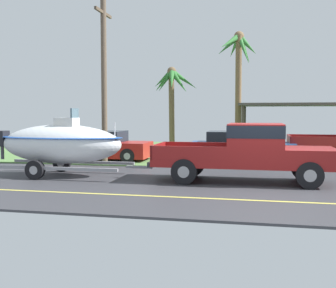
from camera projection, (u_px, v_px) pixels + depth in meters
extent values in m
cube|color=#38383D|center=(264.00, 189.00, 12.34)|extent=(36.00, 8.00, 0.06)
cube|color=#567F42|center=(261.00, 153.00, 23.07)|extent=(36.00, 14.00, 0.11)
cube|color=#DBCC4C|center=(265.00, 201.00, 10.58)|extent=(34.20, 0.12, 0.01)
cube|color=maroon|center=(243.00, 162.00, 13.49)|extent=(5.64, 2.01, 0.22)
cube|color=maroon|center=(309.00, 154.00, 13.05)|extent=(1.58, 2.01, 0.38)
cube|color=maroon|center=(256.00, 141.00, 13.36)|extent=(1.69, 2.01, 1.13)
cube|color=black|center=(256.00, 131.00, 13.34)|extent=(1.71, 2.03, 0.38)
cube|color=#621111|center=(192.00, 157.00, 13.82)|extent=(2.37, 2.01, 0.04)
cube|color=maroon|center=(197.00, 148.00, 14.75)|extent=(2.37, 0.08, 0.45)
cube|color=maroon|center=(188.00, 154.00, 12.87)|extent=(2.37, 0.08, 0.45)
cube|color=maroon|center=(158.00, 150.00, 14.05)|extent=(0.08, 2.01, 0.45)
cube|color=#333338|center=(156.00, 162.00, 14.10)|extent=(0.12, 1.81, 0.16)
sphere|color=#B2B2B7|center=(152.00, 160.00, 14.12)|extent=(0.10, 0.10, 0.10)
cylinder|color=black|center=(303.00, 167.00, 13.98)|extent=(0.80, 0.28, 0.80)
cylinder|color=#9E9EA3|center=(303.00, 167.00, 13.98)|extent=(0.36, 0.29, 0.36)
cylinder|color=black|center=(310.00, 175.00, 12.23)|extent=(0.80, 0.28, 0.80)
cylinder|color=#9E9EA3|center=(310.00, 175.00, 12.23)|extent=(0.36, 0.29, 0.36)
cylinder|color=black|center=(193.00, 165.00, 14.74)|extent=(0.80, 0.28, 0.80)
cylinder|color=#9E9EA3|center=(193.00, 165.00, 14.74)|extent=(0.36, 0.29, 0.36)
cylinder|color=black|center=(184.00, 172.00, 13.00)|extent=(0.80, 0.28, 0.80)
cylinder|color=#9E9EA3|center=(184.00, 172.00, 13.00)|extent=(0.36, 0.29, 0.36)
cube|color=gray|center=(139.00, 167.00, 14.23)|extent=(0.90, 0.10, 0.08)
cube|color=gray|center=(73.00, 162.00, 15.71)|extent=(4.78, 0.12, 0.10)
cube|color=gray|center=(49.00, 168.00, 13.92)|extent=(4.78, 0.12, 0.10)
cylinder|color=black|center=(62.00, 163.00, 15.87)|extent=(0.64, 0.22, 0.64)
cylinder|color=#9E9EA3|center=(62.00, 163.00, 15.87)|extent=(0.29, 0.23, 0.29)
cylinder|color=black|center=(35.00, 170.00, 13.97)|extent=(0.64, 0.22, 0.64)
cylinder|color=#9E9EA3|center=(35.00, 170.00, 13.97)|extent=(0.29, 0.23, 0.29)
ellipsoid|color=silver|center=(61.00, 144.00, 14.76)|extent=(4.40, 1.69, 1.37)
ellipsoid|color=#1E4CA5|center=(61.00, 137.00, 14.74)|extent=(4.49, 1.73, 0.12)
cube|color=silver|center=(67.00, 127.00, 14.67)|extent=(0.70, 0.60, 0.65)
cube|color=slate|center=(75.00, 114.00, 14.57)|extent=(0.06, 0.56, 0.36)
cube|color=black|center=(2.00, 138.00, 15.23)|extent=(0.36, 0.44, 0.56)
cylinder|color=#4C4C51|center=(2.00, 149.00, 15.26)|extent=(0.12, 0.12, 0.75)
cylinder|color=silver|center=(115.00, 130.00, 14.31)|extent=(0.04, 0.04, 0.50)
cube|color=#621111|center=(315.00, 145.00, 19.00)|extent=(2.38, 2.07, 0.04)
cube|color=maroon|center=(313.00, 139.00, 19.96)|extent=(2.38, 0.08, 0.45)
cube|color=maroon|center=(319.00, 142.00, 18.02)|extent=(2.38, 0.08, 0.45)
cube|color=maroon|center=(289.00, 140.00, 19.23)|extent=(0.08, 2.07, 0.45)
cube|color=#333338|center=(287.00, 149.00, 19.28)|extent=(0.12, 1.86, 0.16)
sphere|color=#B2B2B7|center=(284.00, 148.00, 19.30)|extent=(0.10, 0.10, 0.10)
cylinder|color=black|center=(310.00, 151.00, 19.95)|extent=(0.80, 0.28, 0.80)
cylinder|color=#9E9EA3|center=(310.00, 151.00, 19.95)|extent=(0.36, 0.29, 0.36)
cylinder|color=black|center=(315.00, 155.00, 18.15)|extent=(0.80, 0.28, 0.80)
cylinder|color=#9E9EA3|center=(315.00, 155.00, 18.15)|extent=(0.36, 0.29, 0.36)
cube|color=#234C89|center=(242.00, 150.00, 18.96)|extent=(4.61, 1.86, 0.70)
cube|color=black|center=(237.00, 137.00, 18.96)|extent=(2.58, 1.71, 0.50)
cylinder|color=black|center=(277.00, 154.00, 19.47)|extent=(0.66, 0.22, 0.66)
cylinder|color=#9E9EA3|center=(277.00, 154.00, 19.47)|extent=(0.30, 0.23, 0.30)
cylinder|color=black|center=(279.00, 157.00, 17.83)|extent=(0.66, 0.22, 0.66)
cylinder|color=#9E9EA3|center=(279.00, 157.00, 17.83)|extent=(0.30, 0.23, 0.30)
cylinder|color=black|center=(209.00, 152.00, 20.12)|extent=(0.66, 0.22, 0.66)
cylinder|color=#9E9EA3|center=(209.00, 152.00, 20.12)|extent=(0.30, 0.23, 0.30)
cylinder|color=black|center=(205.00, 156.00, 18.48)|extent=(0.66, 0.22, 0.66)
cylinder|color=#9E9EA3|center=(205.00, 156.00, 18.48)|extent=(0.30, 0.23, 0.30)
cube|color=#B21E19|center=(102.00, 149.00, 19.51)|extent=(4.49, 1.87, 0.70)
cube|color=black|center=(97.00, 136.00, 19.51)|extent=(2.52, 1.72, 0.50)
cylinder|color=black|center=(138.00, 152.00, 20.03)|extent=(0.66, 0.22, 0.66)
cylinder|color=#9E9EA3|center=(138.00, 152.00, 20.03)|extent=(0.30, 0.23, 0.30)
cylinder|color=black|center=(128.00, 156.00, 18.38)|extent=(0.66, 0.22, 0.66)
cylinder|color=#9E9EA3|center=(128.00, 156.00, 18.38)|extent=(0.30, 0.23, 0.30)
cylinder|color=black|center=(79.00, 151.00, 20.67)|extent=(0.66, 0.22, 0.66)
cylinder|color=#9E9EA3|center=(79.00, 151.00, 20.67)|extent=(0.30, 0.23, 0.30)
cylinder|color=black|center=(63.00, 155.00, 19.01)|extent=(0.66, 0.22, 0.66)
cylinder|color=#9E9EA3|center=(63.00, 155.00, 19.01)|extent=(0.30, 0.23, 0.30)
cylinder|color=#4C4238|center=(245.00, 126.00, 28.02)|extent=(0.14, 0.14, 2.63)
cylinder|color=#4C4238|center=(242.00, 129.00, 23.72)|extent=(0.14, 0.14, 2.63)
cube|color=#4C4742|center=(308.00, 105.00, 24.99)|extent=(7.95, 4.91, 0.14)
cylinder|color=brown|center=(238.00, 94.00, 24.84)|extent=(0.36, 0.72, 6.70)
cone|color=#387A38|center=(248.00, 45.00, 24.52)|extent=(1.30, 0.44, 1.35)
cone|color=#387A38|center=(244.00, 49.00, 24.98)|extent=(1.14, 1.34, 1.67)
cone|color=#387A38|center=(234.00, 47.00, 25.47)|extent=(0.98, 1.87, 1.29)
cone|color=#387A38|center=(229.00, 45.00, 24.65)|extent=(1.48, 0.61, 1.32)
cone|color=#387A38|center=(230.00, 42.00, 24.01)|extent=(1.36, 1.81, 1.20)
cone|color=#387A38|center=(244.00, 50.00, 24.04)|extent=(1.00, 1.49, 1.92)
sphere|color=brown|center=(239.00, 36.00, 24.59)|extent=(0.58, 0.58, 0.58)
cylinder|color=brown|center=(172.00, 111.00, 25.26)|extent=(0.33, 0.61, 4.70)
cone|color=#2D6B2D|center=(184.00, 80.00, 25.05)|extent=(1.70, 0.49, 1.30)
cone|color=#2D6B2D|center=(184.00, 80.00, 25.53)|extent=(1.70, 1.50, 1.28)
cone|color=#2D6B2D|center=(172.00, 85.00, 25.73)|extent=(0.50, 1.45, 1.75)
cone|color=#2D6B2D|center=(163.00, 81.00, 25.78)|extent=(1.65, 1.49, 1.42)
cone|color=#2D6B2D|center=(163.00, 79.00, 25.28)|extent=(1.31, 0.45, 1.15)
cone|color=#2D6B2D|center=(165.00, 81.00, 24.84)|extent=(1.03, 1.13, 1.43)
cone|color=#2D6B2D|center=(172.00, 79.00, 24.30)|extent=(0.74, 1.90, 1.38)
cone|color=#2D6B2D|center=(179.00, 81.00, 24.51)|extent=(1.53, 1.51, 1.59)
sphere|color=brown|center=(172.00, 71.00, 25.09)|extent=(0.53, 0.53, 0.53)
cylinder|color=brown|center=(104.00, 82.00, 17.86)|extent=(0.24, 0.24, 7.01)
cube|color=brown|center=(103.00, 13.00, 17.64)|extent=(0.10, 1.80, 0.12)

